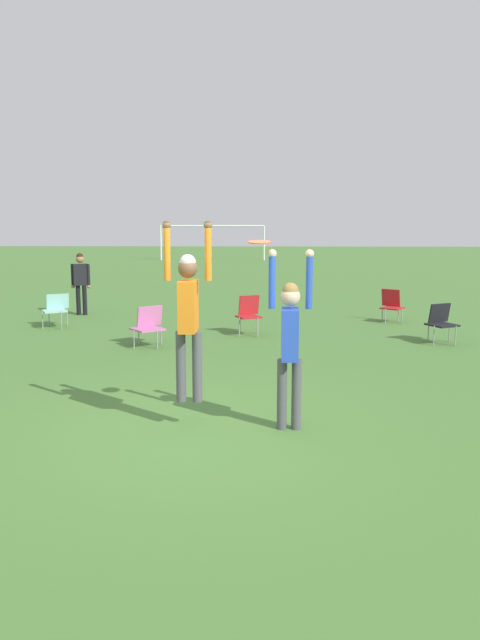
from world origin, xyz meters
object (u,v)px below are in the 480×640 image
at_px(frisbee, 260,242).
at_px(camping_chair_2, 441,320).
at_px(camping_chair_0, 249,312).
at_px(camping_chair_4, 56,308).
at_px(person_spectator_near, 81,278).
at_px(person_defending, 290,335).
at_px(camping_chair_3, 392,304).
at_px(person_jumping, 188,307).
at_px(camping_chair_1, 149,324).

height_order(frisbee, camping_chair_2, frisbee).
height_order(camping_chair_0, camping_chair_4, camping_chair_0).
bearing_deg(person_spectator_near, camping_chair_0, -58.14).
xyz_separation_m(person_defending, camping_chair_3, (2.93, 8.51, -0.71)).
distance_m(camping_chair_0, camping_chair_3, 4.10).
distance_m(camping_chair_2, camping_chair_3, 2.88).
bearing_deg(person_jumping, camping_chair_0, -3.93).
relative_size(person_defending, camping_chair_3, 2.66).
relative_size(frisbee, camping_chair_1, 0.31).
bearing_deg(camping_chair_2, camping_chair_1, -22.60).
height_order(camping_chair_1, person_spectator_near, person_spectator_near).
height_order(person_defending, camping_chair_1, person_defending).
bearing_deg(camping_chair_0, camping_chair_3, -176.07).
xyz_separation_m(frisbee, camping_chair_2, (3.76, 5.74, -1.80)).
relative_size(camping_chair_0, camping_chair_1, 1.02).
xyz_separation_m(person_defending, person_spectator_near, (-5.32, 9.39, -0.16)).
xyz_separation_m(person_jumping, person_spectator_near, (-4.10, 9.37, -0.49)).
xyz_separation_m(camping_chair_4, person_spectator_near, (0.02, 2.04, 0.54)).
bearing_deg(person_defending, person_spectator_near, -149.45).
height_order(frisbee, camping_chair_0, frisbee).
bearing_deg(camping_chair_4, camping_chair_2, 140.73).
distance_m(camping_chair_1, camping_chair_4, 3.47).
bearing_deg(camping_chair_1, frisbee, 74.84).
height_order(frisbee, camping_chair_1, frisbee).
bearing_deg(frisbee, person_spectator_near, 117.64).
xyz_separation_m(person_defending, camping_chair_1, (-2.68, 5.13, -0.72)).
relative_size(person_defending, camping_chair_0, 2.49).
bearing_deg(camping_chair_2, frisbee, 29.10).
height_order(camping_chair_4, person_spectator_near, person_spectator_near).
bearing_deg(person_defending, camping_chair_1, -151.43).
bearing_deg(camping_chair_1, camping_chair_2, 145.96).
distance_m(frisbee, camping_chair_1, 5.98).
bearing_deg(camping_chair_3, camping_chair_0, 63.77).
xyz_separation_m(person_jumping, frisbee, (0.85, -0.09, 0.78)).
relative_size(person_defending, frisbee, 8.16).
height_order(person_defending, camping_chair_2, person_defending).
distance_m(person_jumping, camping_chair_2, 7.37).
bearing_deg(camping_chair_4, camping_chair_3, 159.59).
bearing_deg(camping_chair_2, camping_chair_0, -39.68).
bearing_deg(camping_chair_1, camping_chair_0, 175.63).
bearing_deg(camping_chair_3, frisbee, 103.89).
bearing_deg(person_spectator_near, person_jumping, -93.04).
height_order(person_jumping, camping_chair_1, person_jumping).
distance_m(person_defending, person_spectator_near, 10.79).
distance_m(person_jumping, person_spectator_near, 10.24).
xyz_separation_m(camping_chair_1, camping_chair_2, (6.07, 0.54, 0.03)).
bearing_deg(person_spectator_near, frisbee, -89.02).
relative_size(person_jumping, person_defending, 1.00).
relative_size(camping_chair_1, camping_chair_2, 1.05).
distance_m(camping_chair_0, camping_chair_4, 4.76).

